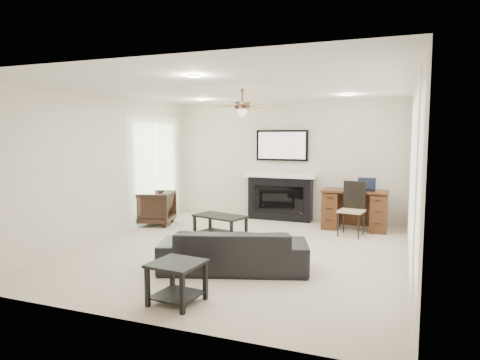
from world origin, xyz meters
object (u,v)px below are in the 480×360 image
at_px(armchair, 154,208).
at_px(fireplace_unit, 280,175).
at_px(sofa, 234,250).
at_px(desk, 355,210).
at_px(coffee_table, 220,227).

height_order(armchair, fireplace_unit, fireplace_unit).
relative_size(sofa, desk, 1.59).
height_order(armchair, coffee_table, armchair).
bearing_deg(fireplace_unit, coffee_table, -105.60).
distance_m(armchair, desk, 3.94).
relative_size(armchair, desk, 0.62).
xyz_separation_m(sofa, armchair, (-2.60, 2.15, 0.06)).
xyz_separation_m(armchair, desk, (3.82, 0.98, 0.04)).
xyz_separation_m(armchair, fireplace_unit, (2.24, 1.37, 0.61)).
relative_size(coffee_table, fireplace_unit, 0.47).
xyz_separation_m(sofa, desk, (1.22, 3.13, 0.10)).
distance_m(fireplace_unit, desk, 1.73).
relative_size(fireplace_unit, desk, 1.57).
distance_m(armchair, coffee_table, 1.79).
height_order(sofa, armchair, armchair).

